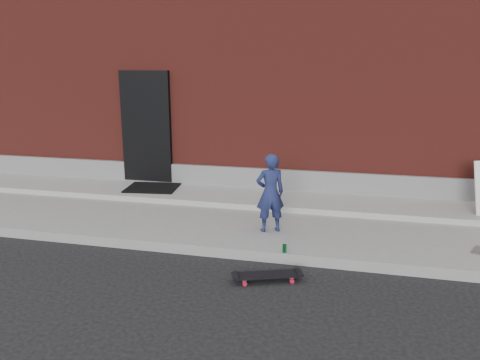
# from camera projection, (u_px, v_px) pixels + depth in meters

# --- Properties ---
(ground) EXTENTS (80.00, 80.00, 0.00)m
(ground) POSITION_uv_depth(u_px,v_px,m) (235.00, 259.00, 6.50)
(ground) COLOR black
(ground) RESTS_ON ground
(sidewalk) EXTENTS (20.00, 3.00, 0.15)m
(sidewalk) POSITION_uv_depth(u_px,v_px,m) (256.00, 220.00, 7.90)
(sidewalk) COLOR slate
(sidewalk) RESTS_ON ground
(apron) EXTENTS (20.00, 1.20, 0.10)m
(apron) POSITION_uv_depth(u_px,v_px,m) (266.00, 199.00, 8.72)
(apron) COLOR #969791
(apron) RESTS_ON sidewalk
(building) EXTENTS (20.00, 8.10, 5.00)m
(building) POSITION_uv_depth(u_px,v_px,m) (298.00, 70.00, 12.51)
(building) COLOR maroon
(building) RESTS_ON ground
(child) EXTENTS (0.52, 0.45, 1.21)m
(child) POSITION_uv_depth(u_px,v_px,m) (270.00, 193.00, 7.05)
(child) COLOR #1B224D
(child) RESTS_ON sidewalk
(skateboard) EXTENTS (0.88, 0.51, 0.10)m
(skateboard) POSITION_uv_depth(u_px,v_px,m) (267.00, 275.00, 5.84)
(skateboard) COLOR #B6122D
(skateboard) RESTS_ON ground
(soda_can) EXTENTS (0.06, 0.06, 0.11)m
(soda_can) POSITION_uv_depth(u_px,v_px,m) (284.00, 249.00, 6.35)
(soda_can) COLOR #1A833E
(soda_can) RESTS_ON sidewalk
(doormat) EXTENTS (1.07, 0.91, 0.03)m
(doormat) POSITION_uv_depth(u_px,v_px,m) (152.00, 188.00, 9.26)
(doormat) COLOR black
(doormat) RESTS_ON apron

